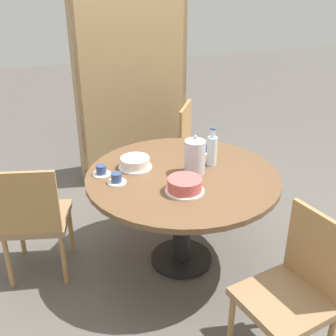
{
  "coord_description": "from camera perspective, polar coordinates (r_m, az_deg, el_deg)",
  "views": [
    {
      "loc": [
        -0.91,
        -2.31,
        1.97
      ],
      "look_at": [
        0.0,
        0.3,
        0.61
      ],
      "focal_mm": 45.0,
      "sensor_mm": 36.0,
      "label": 1
    }
  ],
  "objects": [
    {
      "name": "ground_plane",
      "position": [
        3.17,
        1.82,
        -12.31
      ],
      "size": [
        14.0,
        14.0,
        0.0
      ],
      "primitive_type": "plane",
      "color": "#56514C"
    },
    {
      "name": "dining_table",
      "position": [
        2.84,
        1.99,
        -2.95
      ],
      "size": [
        1.29,
        1.29,
        0.71
      ],
      "color": "black",
      "rests_on": "ground_plane"
    },
    {
      "name": "chair_a",
      "position": [
        2.92,
        -17.66,
        -6.44
      ],
      "size": [
        0.51,
        0.51,
        0.86
      ],
      "rotation": [
        0.0,
        0.0,
        2.89
      ],
      "color": "#A87A47",
      "rests_on": "ground_plane"
    },
    {
      "name": "chair_b",
      "position": [
        2.33,
        16.68,
        -15.56
      ],
      "size": [
        0.49,
        0.49,
        0.86
      ],
      "rotation": [
        0.0,
        0.0,
        4.9
      ],
      "color": "#A87A47",
      "rests_on": "ground_plane"
    },
    {
      "name": "chair_c",
      "position": [
        3.78,
        4.28,
        2.48
      ],
      "size": [
        0.58,
        0.58,
        0.86
      ],
      "rotation": [
        0.0,
        0.0,
        7.27
      ],
      "color": "#A87A47",
      "rests_on": "ground_plane"
    },
    {
      "name": "bookshelf",
      "position": [
        4.04,
        -5.18,
        10.95
      ],
      "size": [
        1.03,
        0.28,
        1.9
      ],
      "rotation": [
        0.0,
        0.0,
        3.14
      ],
      "color": "tan",
      "rests_on": "ground_plane"
    },
    {
      "name": "coffee_pot",
      "position": [
        2.76,
        3.67,
        1.65
      ],
      "size": [
        0.14,
        0.14,
        0.27
      ],
      "color": "silver",
      "rests_on": "dining_table"
    },
    {
      "name": "water_bottle",
      "position": [
        2.89,
        5.97,
        2.46
      ],
      "size": [
        0.07,
        0.07,
        0.27
      ],
      "color": "silver",
      "rests_on": "dining_table"
    },
    {
      "name": "cake_main",
      "position": [
        2.56,
        2.28,
        -2.36
      ],
      "size": [
        0.24,
        0.24,
        0.09
      ],
      "color": "white",
      "rests_on": "dining_table"
    },
    {
      "name": "cake_second",
      "position": [
        2.87,
        -4.47,
        0.68
      ],
      "size": [
        0.23,
        0.23,
        0.08
      ],
      "color": "white",
      "rests_on": "dining_table"
    },
    {
      "name": "cup_a",
      "position": [
        2.69,
        -6.98,
        -1.48
      ],
      "size": [
        0.12,
        0.12,
        0.07
      ],
      "color": "white",
      "rests_on": "dining_table"
    },
    {
      "name": "cup_b",
      "position": [
        2.8,
        -9.01,
        -0.39
      ],
      "size": [
        0.12,
        0.12,
        0.07
      ],
      "color": "white",
      "rests_on": "dining_table"
    },
    {
      "name": "cup_c",
      "position": [
        3.11,
        4.76,
        2.58
      ],
      "size": [
        0.12,
        0.12,
        0.07
      ],
      "color": "white",
      "rests_on": "dining_table"
    }
  ]
}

